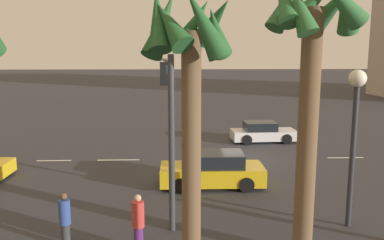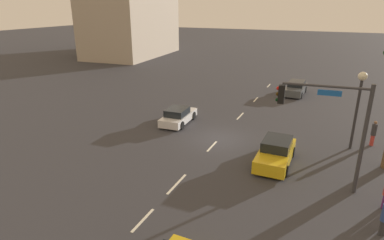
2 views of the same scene
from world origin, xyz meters
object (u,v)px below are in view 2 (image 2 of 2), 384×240
(car_2, at_px, (178,116))
(traffic_signal, at_px, (333,119))
(pedestrian_2, at_px, (374,133))
(building_1, at_px, (116,1))
(car_3, at_px, (296,88))
(building_0, at_px, (131,8))
(car_1, at_px, (276,152))
(streetlamp, at_px, (359,95))

(car_2, distance_m, traffic_signal, 13.26)
(pedestrian_2, bearing_deg, building_1, -126.84)
(car_3, bearing_deg, building_0, -118.14)
(car_1, relative_size, streetlamp, 0.85)
(car_1, height_order, pedestrian_2, pedestrian_2)
(car_3, xyz_separation_m, traffic_signal, (19.25, 3.83, 3.23))
(building_0, height_order, building_1, building_1)
(car_1, relative_size, car_3, 0.95)
(car_2, xyz_separation_m, car_3, (-13.40, 7.61, 0.05))
(car_2, xyz_separation_m, pedestrian_2, (-1.34, 14.22, 0.35))
(car_1, xyz_separation_m, building_0, (-34.60, -33.17, 7.95))
(traffic_signal, bearing_deg, car_2, -117.09)
(car_3, relative_size, building_1, 0.24)
(car_1, distance_m, pedestrian_2, 7.75)
(car_2, xyz_separation_m, building_0, (-30.61, -24.58, 8.03))
(traffic_signal, xyz_separation_m, streetlamp, (-6.04, 1.43, -0.13))
(streetlamp, distance_m, pedestrian_2, 3.31)
(streetlamp, bearing_deg, car_3, -158.32)
(car_2, bearing_deg, building_1, -138.54)
(car_2, xyz_separation_m, building_1, (-35.46, -31.33, 9.21))
(traffic_signal, xyz_separation_m, pedestrian_2, (-7.19, 2.78, -2.93))
(car_1, relative_size, pedestrian_2, 2.50)
(car_3, distance_m, building_1, 45.68)
(traffic_signal, xyz_separation_m, building_0, (-36.47, -36.02, 4.76))
(pedestrian_2, relative_size, building_1, 0.09)
(pedestrian_2, xyz_separation_m, building_1, (-34.12, -45.54, 8.86))
(streetlamp, height_order, building_1, building_1)
(car_1, xyz_separation_m, streetlamp, (-4.17, 4.27, 3.06))
(traffic_signal, xyz_separation_m, building_1, (-41.31, -42.77, 5.93))
(car_3, xyz_separation_m, building_0, (-17.22, -32.19, 7.98))
(car_1, distance_m, car_3, 17.41)
(car_3, bearing_deg, pedestrian_2, 28.70)
(car_1, xyz_separation_m, pedestrian_2, (-5.32, 5.62, 0.27))
(building_1, bearing_deg, traffic_signal, 42.59)
(car_3, bearing_deg, traffic_signal, 11.24)
(car_1, height_order, traffic_signal, traffic_signal)
(car_1, bearing_deg, building_1, -134.66)
(car_2, relative_size, car_3, 0.89)
(streetlamp, relative_size, pedestrian_2, 2.93)
(pedestrian_2, bearing_deg, car_3, -151.30)
(car_1, xyz_separation_m, traffic_signal, (1.87, 2.85, 3.20))
(traffic_signal, height_order, streetlamp, traffic_signal)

